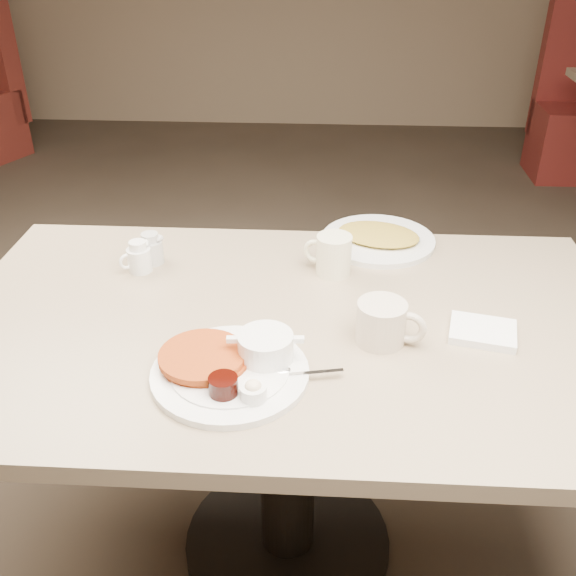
# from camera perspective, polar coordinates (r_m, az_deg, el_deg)

# --- Properties ---
(diner_table) EXTENTS (1.50, 0.90, 0.75)m
(diner_table) POSITION_cam_1_polar(r_m,az_deg,el_deg) (1.52, -0.04, -8.20)
(diner_table) COLOR tan
(diner_table) RESTS_ON ground
(main_plate) EXTENTS (0.38, 0.32, 0.07)m
(main_plate) POSITION_cam_1_polar(r_m,az_deg,el_deg) (1.26, -4.86, -6.70)
(main_plate) COLOR white
(main_plate) RESTS_ON diner_table
(coffee_mug_near) EXTENTS (0.16, 0.13, 0.09)m
(coffee_mug_near) POSITION_cam_1_polar(r_m,az_deg,el_deg) (1.34, 8.41, -3.02)
(coffee_mug_near) COLOR beige
(coffee_mug_near) RESTS_ON diner_table
(napkin) EXTENTS (0.16, 0.14, 0.02)m
(napkin) POSITION_cam_1_polar(r_m,az_deg,el_deg) (1.42, 16.81, -3.72)
(napkin) COLOR white
(napkin) RESTS_ON diner_table
(coffee_mug_far) EXTENTS (0.13, 0.11, 0.10)m
(coffee_mug_far) POSITION_cam_1_polar(r_m,az_deg,el_deg) (1.58, 3.96, 2.95)
(coffee_mug_far) COLOR white
(coffee_mug_far) RESTS_ON diner_table
(creamer_left) EXTENTS (0.08, 0.07, 0.08)m
(creamer_left) POSITION_cam_1_polar(r_m,az_deg,el_deg) (1.63, -13.04, 2.63)
(creamer_left) COLOR white
(creamer_left) RESTS_ON diner_table
(creamer_right) EXTENTS (0.09, 0.08, 0.08)m
(creamer_right) POSITION_cam_1_polar(r_m,az_deg,el_deg) (1.66, -12.04, 3.36)
(creamer_right) COLOR beige
(creamer_right) RESTS_ON diner_table
(hash_plate) EXTENTS (0.38, 0.38, 0.04)m
(hash_plate) POSITION_cam_1_polar(r_m,az_deg,el_deg) (1.75, 7.97, 4.39)
(hash_plate) COLOR white
(hash_plate) RESTS_ON diner_table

